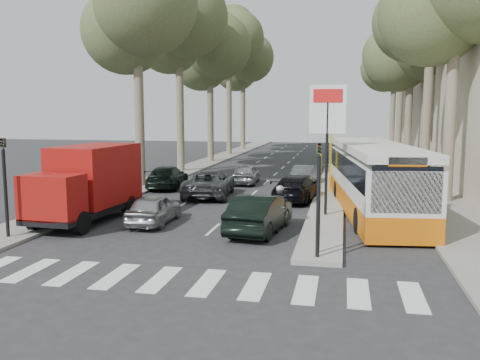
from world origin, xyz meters
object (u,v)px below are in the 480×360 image
(silver_hatchback, at_px, (154,209))
(dark_hatchback, at_px, (260,213))
(red_truck, at_px, (88,182))
(motorcycle, at_px, (280,208))
(city_bus, at_px, (374,177))

(silver_hatchback, relative_size, dark_hatchback, 0.83)
(dark_hatchback, bearing_deg, red_truck, 2.91)
(motorcycle, bearing_deg, silver_hatchback, -177.11)
(silver_hatchback, distance_m, motorcycle, 5.08)
(silver_hatchback, relative_size, city_bus, 0.30)
(silver_hatchback, xyz_separation_m, city_bus, (8.78, 3.90, 1.03))
(dark_hatchback, height_order, city_bus, city_bus)
(city_bus, bearing_deg, silver_hatchback, -162.98)
(silver_hatchback, bearing_deg, dark_hatchback, 170.54)
(dark_hatchback, relative_size, red_truck, 0.73)
(red_truck, xyz_separation_m, city_bus, (11.56, 4.01, 0.01))
(city_bus, height_order, motorcycle, city_bus)
(silver_hatchback, relative_size, red_truck, 0.61)
(red_truck, bearing_deg, city_bus, 22.66)
(dark_hatchback, bearing_deg, city_bus, -127.07)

